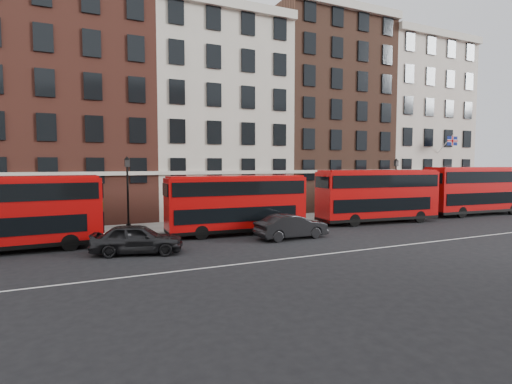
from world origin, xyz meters
name	(u,v)px	position (x,y,z in m)	size (l,w,h in m)	color
ground	(312,247)	(0.00, 0.00, 0.00)	(120.00, 120.00, 0.00)	black
pavement	(243,222)	(0.00, 10.50, 0.07)	(80.00, 5.00, 0.15)	gray
kerb	(255,226)	(0.00, 8.00, 0.08)	(80.00, 0.30, 0.16)	gray
road_centre_line	(332,253)	(0.00, -2.00, 0.01)	(70.00, 0.12, 0.01)	white
building_terrace	(210,110)	(-0.31, 17.88, 10.24)	(64.00, 11.95, 22.00)	#BEB5A4
bus_a	(3,212)	(-16.43, 5.85, 2.28)	(10.22, 2.85, 4.25)	#B10909
bus_b	(236,203)	(-2.51, 5.86, 2.21)	(9.94, 2.95, 4.13)	#B10909
bus_c	(377,195)	(10.27, 5.86, 2.38)	(10.76, 3.59, 4.44)	#B10909
bus_d	(476,189)	(22.56, 5.86, 2.49)	(11.20, 3.37, 4.64)	#B10909
car_rear	(137,239)	(-9.76, 2.49, 0.83)	(1.97, 4.89, 1.67)	black
car_front	(291,226)	(0.19, 2.81, 0.81)	(1.72, 4.93, 1.62)	black
lamp_post_left	(128,190)	(-9.34, 9.24, 3.08)	(0.44, 0.44, 5.33)	black
lamp_post_right	(396,183)	(15.57, 9.20, 3.08)	(0.44, 0.44, 5.33)	black
traffic_light	(475,187)	(26.31, 8.62, 2.45)	(0.25, 0.45, 3.27)	black
iron_railings	(233,213)	(0.00, 12.70, 0.65)	(6.60, 0.06, 1.00)	black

